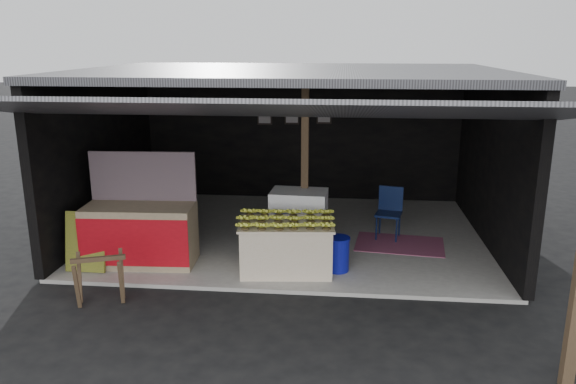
# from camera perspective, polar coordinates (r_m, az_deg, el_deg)

# --- Properties ---
(ground) EXTENTS (80.00, 80.00, 0.00)m
(ground) POSITION_cam_1_polar(r_m,az_deg,el_deg) (8.12, -1.47, -10.29)
(ground) COLOR black
(ground) RESTS_ON ground
(concrete_slab) EXTENTS (7.00, 5.00, 0.06)m
(concrete_slab) POSITION_cam_1_polar(r_m,az_deg,el_deg) (10.41, 0.25, -4.27)
(concrete_slab) COLOR gray
(concrete_slab) RESTS_ON ground
(shophouse) EXTENTS (7.40, 7.29, 3.02)m
(shophouse) POSITION_cam_1_polar(r_m,az_deg,el_deg) (10.23, 0.44, 7.33)
(shophouse) COLOR black
(shophouse) RESTS_ON ground
(banana_table) EXTENTS (1.49, 1.00, 0.78)m
(banana_table) POSITION_cam_1_polar(r_m,az_deg,el_deg) (8.57, -0.17, -5.59)
(banana_table) COLOR silver
(banana_table) RESTS_ON concrete_slab
(banana_pile) EXTENTS (1.37, 0.90, 0.15)m
(banana_pile) POSITION_cam_1_polar(r_m,az_deg,el_deg) (8.42, -0.18, -2.64)
(banana_pile) COLOR yellow
(banana_pile) RESTS_ON banana_table
(white_crate) EXTENTS (0.96, 0.68, 1.02)m
(white_crate) POSITION_cam_1_polar(r_m,az_deg,el_deg) (9.41, 1.10, -2.90)
(white_crate) COLOR white
(white_crate) RESTS_ON concrete_slab
(neighbor_stall) EXTENTS (1.73, 0.84, 1.74)m
(neighbor_stall) POSITION_cam_1_polar(r_m,az_deg,el_deg) (9.13, -14.75, -3.93)
(neighbor_stall) COLOR #998466
(neighbor_stall) RESTS_ON concrete_slab
(green_signboard) EXTENTS (0.62, 0.23, 0.92)m
(green_signboard) POSITION_cam_1_polar(r_m,az_deg,el_deg) (9.11, -19.89, -4.78)
(green_signboard) COLOR black
(green_signboard) RESTS_ON concrete_slab
(sawhorse) EXTENTS (0.78, 0.77, 0.68)m
(sawhorse) POSITION_cam_1_polar(r_m,az_deg,el_deg) (8.07, -18.60, -7.94)
(sawhorse) COLOR #503C28
(sawhorse) RESTS_ON ground
(water_barrel) EXTENTS (0.35, 0.35, 0.51)m
(water_barrel) POSITION_cam_1_polar(r_m,az_deg,el_deg) (8.67, 5.09, -6.38)
(water_barrel) COLOR #0C1189
(water_barrel) RESTS_ON concrete_slab
(plastic_chair) EXTENTS (0.52, 0.52, 0.92)m
(plastic_chair) POSITION_cam_1_polar(r_m,az_deg,el_deg) (10.17, 10.28, -1.61)
(plastic_chair) COLOR #0A1538
(plastic_chair) RESTS_ON concrete_slab
(magenta_rug) EXTENTS (1.61, 1.17, 0.01)m
(magenta_rug) POSITION_cam_1_polar(r_m,az_deg,el_deg) (9.99, 11.27, -5.21)
(magenta_rug) COLOR #771A54
(magenta_rug) RESTS_ON concrete_slab
(picture_frames) EXTENTS (1.62, 0.04, 0.46)m
(picture_frames) POSITION_cam_1_polar(r_m,az_deg,el_deg) (12.32, 0.56, 7.86)
(picture_frames) COLOR black
(picture_frames) RESTS_ON shophouse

